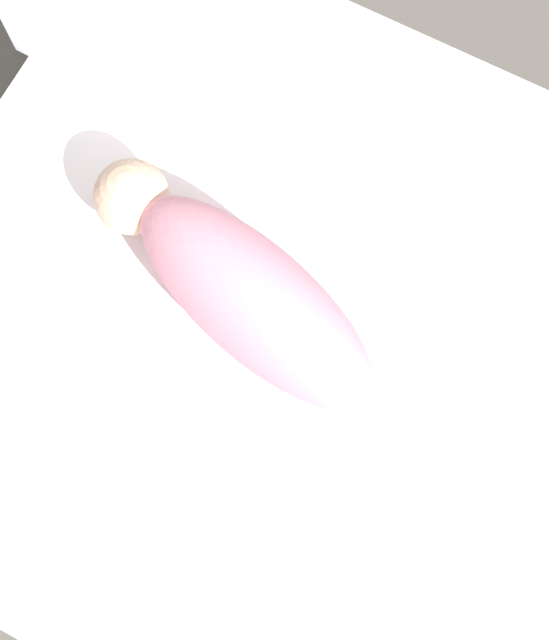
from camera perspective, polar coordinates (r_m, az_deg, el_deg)
The scene contains 4 objects.
ground_plane at distance 1.48m, azimuth 1.10°, elevation -3.04°, with size 12.00×12.00×0.00m, color #514C47.
bed_mattress at distance 1.38m, azimuth 1.18°, elevation -2.15°, with size 1.15×1.06×0.21m.
swaddled_baby at distance 1.20m, azimuth -2.18°, elevation 1.78°, with size 0.50×0.25×0.18m.
pillow at distance 1.45m, azimuth -7.41°, elevation 19.64°, with size 0.36×0.30×0.11m.
Camera 1 is at (0.11, -0.28, 1.45)m, focal length 50.00 mm.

